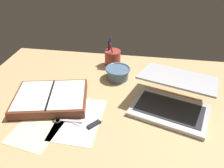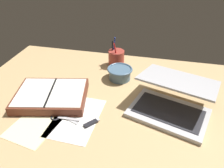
{
  "view_description": "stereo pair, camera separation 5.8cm",
  "coord_description": "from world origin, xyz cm",
  "px_view_note": "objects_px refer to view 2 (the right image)",
  "views": [
    {
      "loc": [
        13.09,
        -77.01,
        65.03
      ],
      "look_at": [
        0.11,
        5.42,
        9.0
      ],
      "focal_mm": 35.0,
      "sensor_mm": 36.0,
      "label": 1
    },
    {
      "loc": [
        18.8,
        -75.91,
        65.03
      ],
      "look_at": [
        0.11,
        5.42,
        9.0
      ],
      "focal_mm": 35.0,
      "sensor_mm": 36.0,
      "label": 2
    }
  ],
  "objects_px": {
    "laptop": "(172,101)",
    "pen_cup": "(116,58)",
    "planner": "(51,96)",
    "bowl": "(120,73)",
    "scissors": "(60,116)"
  },
  "relations": [
    {
      "from": "bowl",
      "to": "planner",
      "type": "distance_m",
      "value": 0.37
    },
    {
      "from": "laptop",
      "to": "bowl",
      "type": "bearing_deg",
      "value": 159.73
    },
    {
      "from": "laptop",
      "to": "planner",
      "type": "height_order",
      "value": "laptop"
    },
    {
      "from": "laptop",
      "to": "planner",
      "type": "xyz_separation_m",
      "value": [
        -0.54,
        -0.04,
        -0.03
      ]
    },
    {
      "from": "planner",
      "to": "scissors",
      "type": "xyz_separation_m",
      "value": [
        0.09,
        -0.1,
        -0.02
      ]
    },
    {
      "from": "scissors",
      "to": "bowl",
      "type": "bearing_deg",
      "value": 72.1
    },
    {
      "from": "laptop",
      "to": "pen_cup",
      "type": "bearing_deg",
      "value": 149.71
    },
    {
      "from": "bowl",
      "to": "scissors",
      "type": "height_order",
      "value": "bowl"
    },
    {
      "from": "bowl",
      "to": "scissors",
      "type": "relative_size",
      "value": 1.05
    },
    {
      "from": "laptop",
      "to": "scissors",
      "type": "distance_m",
      "value": 0.48
    },
    {
      "from": "laptop",
      "to": "pen_cup",
      "type": "height_order",
      "value": "pen_cup"
    },
    {
      "from": "scissors",
      "to": "pen_cup",
      "type": "bearing_deg",
      "value": 84.48
    },
    {
      "from": "pen_cup",
      "to": "planner",
      "type": "distance_m",
      "value": 0.45
    },
    {
      "from": "pen_cup",
      "to": "scissors",
      "type": "relative_size",
      "value": 1.29
    },
    {
      "from": "laptop",
      "to": "planner",
      "type": "distance_m",
      "value": 0.54
    }
  ]
}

